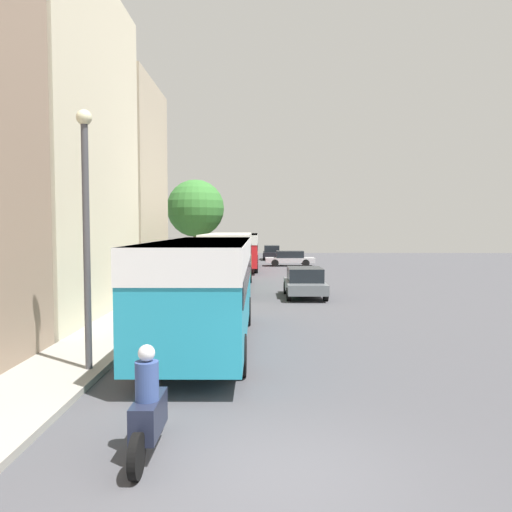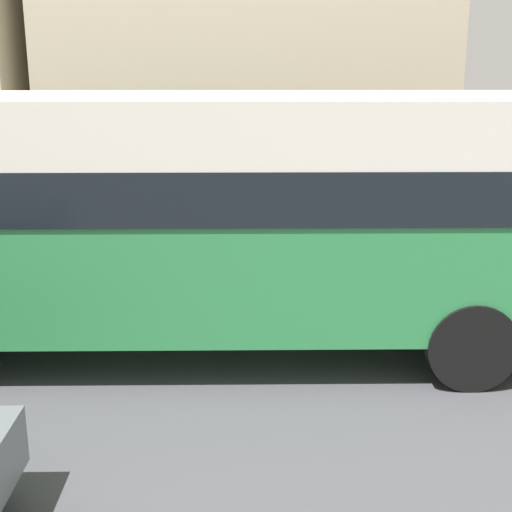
% 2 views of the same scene
% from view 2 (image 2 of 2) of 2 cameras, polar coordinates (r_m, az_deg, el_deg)
% --- Properties ---
extents(bus_following, '(2.49, 9.78, 3.13)m').
position_cam_2_polar(bus_following, '(8.47, -4.59, 5.25)').
color(bus_following, '#2D8447').
rests_on(bus_following, ground_plane).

